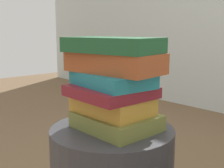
{
  "coord_description": "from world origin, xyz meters",
  "views": [
    {
      "loc": [
        0.66,
        -0.6,
        0.77
      ],
      "look_at": [
        0.0,
        0.0,
        0.61
      ],
      "focal_mm": 47.37,
      "sensor_mm": 36.0,
      "label": 1
    }
  ],
  "objects_px": {
    "book_maroon": "(110,91)",
    "book_rust": "(113,62)",
    "book_teal": "(114,79)",
    "book_ochre": "(112,104)",
    "book_olive": "(116,121)",
    "book_forest": "(113,45)"
  },
  "relations": [
    {
      "from": "book_olive",
      "to": "book_forest",
      "type": "xyz_separation_m",
      "value": [
        -0.01,
        -0.01,
        0.24
      ]
    },
    {
      "from": "book_olive",
      "to": "book_teal",
      "type": "bearing_deg",
      "value": -149.89
    },
    {
      "from": "book_olive",
      "to": "book_maroon",
      "type": "xyz_separation_m",
      "value": [
        -0.01,
        -0.01,
        0.09
      ]
    },
    {
      "from": "book_ochre",
      "to": "book_rust",
      "type": "bearing_deg",
      "value": 53.09
    },
    {
      "from": "book_rust",
      "to": "book_forest",
      "type": "distance_m",
      "value": 0.05
    },
    {
      "from": "book_maroon",
      "to": "book_teal",
      "type": "xyz_separation_m",
      "value": [
        0.01,
        0.01,
        0.04
      ]
    },
    {
      "from": "book_olive",
      "to": "book_rust",
      "type": "distance_m",
      "value": 0.18
    },
    {
      "from": "book_teal",
      "to": "book_maroon",
      "type": "bearing_deg",
      "value": -113.82
    },
    {
      "from": "book_olive",
      "to": "book_maroon",
      "type": "height_order",
      "value": "book_maroon"
    },
    {
      "from": "book_olive",
      "to": "book_forest",
      "type": "height_order",
      "value": "book_forest"
    },
    {
      "from": "book_olive",
      "to": "book_rust",
      "type": "xyz_separation_m",
      "value": [
        -0.01,
        0.0,
        0.18
      ]
    },
    {
      "from": "book_ochre",
      "to": "book_forest",
      "type": "distance_m",
      "value": 0.18
    },
    {
      "from": "book_ochre",
      "to": "book_forest",
      "type": "xyz_separation_m",
      "value": [
        0.01,
        -0.0,
        0.18
      ]
    },
    {
      "from": "book_ochre",
      "to": "book_maroon",
      "type": "height_order",
      "value": "book_maroon"
    },
    {
      "from": "book_olive",
      "to": "book_teal",
      "type": "relative_size",
      "value": 0.98
    },
    {
      "from": "book_rust",
      "to": "book_ochre",
      "type": "bearing_deg",
      "value": -132.09
    },
    {
      "from": "book_teal",
      "to": "book_rust",
      "type": "distance_m",
      "value": 0.05
    },
    {
      "from": "book_maroon",
      "to": "book_teal",
      "type": "bearing_deg",
      "value": 61.63
    },
    {
      "from": "book_maroon",
      "to": "book_rust",
      "type": "bearing_deg",
      "value": 100.21
    },
    {
      "from": "book_olive",
      "to": "book_rust",
      "type": "bearing_deg",
      "value": 176.66
    },
    {
      "from": "book_ochre",
      "to": "book_maroon",
      "type": "bearing_deg",
      "value": -69.94
    },
    {
      "from": "book_teal",
      "to": "book_ochre",
      "type": "bearing_deg",
      "value": 174.99
    }
  ]
}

